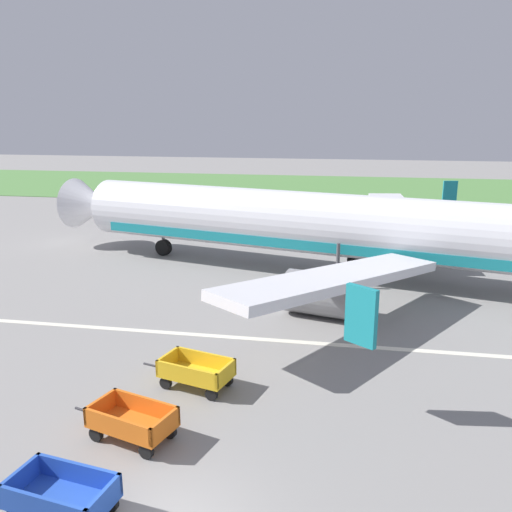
# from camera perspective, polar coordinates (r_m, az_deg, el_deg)

# --- Properties ---
(grass_strip) EXTENTS (220.00, 28.00, 0.06)m
(grass_strip) POSITION_cam_1_polar(r_m,az_deg,el_deg) (72.80, 6.94, 7.16)
(grass_strip) COLOR #518442
(grass_strip) RESTS_ON ground
(apron_stripe) EXTENTS (120.00, 0.36, 0.01)m
(apron_stripe) POSITION_cam_1_polar(r_m,az_deg,el_deg) (23.84, -0.34, -8.71)
(apron_stripe) COLOR silver
(apron_stripe) RESTS_ON ground
(airplane) EXTENTS (37.24, 30.16, 11.34)m
(airplane) POSITION_cam_1_polar(r_m,az_deg,el_deg) (32.53, 7.29, 3.20)
(airplane) COLOR silver
(airplane) RESTS_ON ground
(baggage_cart_second_in_row) EXTENTS (3.62, 1.79, 1.07)m
(baggage_cart_second_in_row) POSITION_cam_1_polar(r_m,az_deg,el_deg) (14.96, -19.82, -22.70)
(baggage_cart_second_in_row) COLOR #234CB2
(baggage_cart_second_in_row) RESTS_ON ground
(baggage_cart_third_in_row) EXTENTS (3.61, 2.07, 1.07)m
(baggage_cart_third_in_row) POSITION_cam_1_polar(r_m,az_deg,el_deg) (17.29, -12.94, -16.61)
(baggage_cart_third_in_row) COLOR orange
(baggage_cart_third_in_row) RESTS_ON ground
(baggage_cart_fourth_in_row) EXTENTS (3.62, 2.01, 1.07)m
(baggage_cart_fourth_in_row) POSITION_cam_1_polar(r_m,az_deg,el_deg) (19.81, -6.34, -12.01)
(baggage_cart_fourth_in_row) COLOR gold
(baggage_cart_fourth_in_row) RESTS_ON ground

